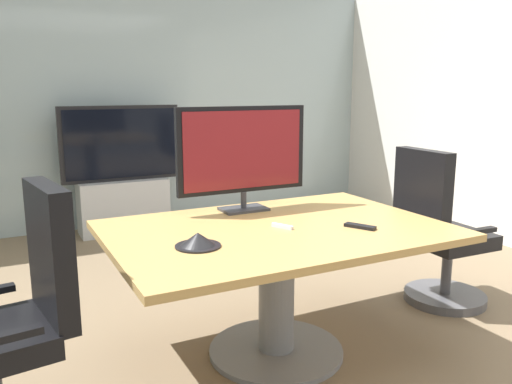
{
  "coord_description": "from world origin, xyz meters",
  "views": [
    {
      "loc": [
        -1.28,
        -2.39,
        1.48
      ],
      "look_at": [
        0.06,
        0.24,
        0.89
      ],
      "focal_mm": 36.53,
      "sensor_mm": 36.0,
      "label": 1
    }
  ],
  "objects": [
    {
      "name": "conference_phone",
      "position": [
        -0.45,
        -0.15,
        0.77
      ],
      "size": [
        0.22,
        0.22,
        0.07
      ],
      "color": "black",
      "rests_on": "conference_table"
    },
    {
      "name": "whiteboard_marker",
      "position": [
        0.08,
        -0.04,
        0.75
      ],
      "size": [
        0.07,
        0.13,
        0.02
      ],
      "primitive_type": "cube",
      "rotation": [
        0.0,
        0.0,
        -1.13
      ],
      "color": "silver",
      "rests_on": "conference_table"
    },
    {
      "name": "tv_monitor",
      "position": [
        0.07,
        0.43,
        1.1
      ],
      "size": [
        0.84,
        0.18,
        0.64
      ],
      "color": "#333338",
      "rests_on": "conference_table"
    },
    {
      "name": "office_chair_left",
      "position": [
        -1.27,
        -0.12,
        0.46
      ],
      "size": [
        0.62,
        0.6,
        1.09
      ],
      "rotation": [
        0.0,
        0.0,
        -1.43
      ],
      "color": "#4C4C51",
      "rests_on": "ground"
    },
    {
      "name": "remote_control",
      "position": [
        0.45,
        -0.23,
        0.75
      ],
      "size": [
        0.12,
        0.17,
        0.02
      ],
      "primitive_type": "cube",
      "rotation": [
        0.0,
        0.0,
        0.48
      ],
      "color": "black",
      "rests_on": "conference_table"
    },
    {
      "name": "conference_table",
      "position": [
        0.06,
        -0.01,
        0.55
      ],
      "size": [
        1.8,
        1.24,
        0.74
      ],
      "color": "#B2894C",
      "rests_on": "ground"
    },
    {
      "name": "ground_plane",
      "position": [
        0.0,
        0.0,
        0.0
      ],
      "size": [
        7.58,
        7.58,
        0.0
      ],
      "primitive_type": "plane",
      "color": "#7A664C"
    },
    {
      "name": "wall_display_unit",
      "position": [
        -0.11,
        2.94,
        0.44
      ],
      "size": [
        1.2,
        0.36,
        1.31
      ],
      "color": "#B7BABC",
      "rests_on": "ground"
    },
    {
      "name": "office_chair_right",
      "position": [
        1.39,
        0.09,
        0.46
      ],
      "size": [
        0.6,
        0.58,
        1.09
      ],
      "rotation": [
        0.0,
        0.0,
        1.54
      ],
      "color": "#4C4C51",
      "rests_on": "ground"
    },
    {
      "name": "wall_back_glass_partition",
      "position": [
        0.0,
        3.29,
        1.32
      ],
      "size": [
        6.13,
        0.1,
        2.64
      ],
      "primitive_type": "cube",
      "color": "#9EB2B7",
      "rests_on": "ground"
    }
  ]
}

